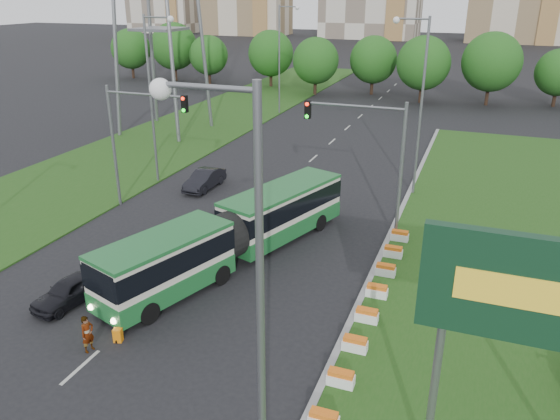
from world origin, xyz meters
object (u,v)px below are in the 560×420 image
at_px(pedestrian, 88,334).
at_px(shopping_trolley, 118,335).
at_px(articulated_bus, 231,232).
at_px(traffic_mast_median, 373,148).
at_px(traffic_mast_left, 133,129).
at_px(billboard, 540,305).
at_px(car_left_near, 70,291).
at_px(car_left_far, 204,179).

distance_m(pedestrian, shopping_trolley, 1.27).
relative_size(articulated_bus, pedestrian, 10.21).
relative_size(traffic_mast_median, traffic_mast_left, 1.00).
distance_m(billboard, traffic_mast_median, 17.68).
xyz_separation_m(traffic_mast_median, articulated_bus, (-6.17, -5.76, -3.71)).
distance_m(billboard, traffic_mast_left, 27.16).
height_order(traffic_mast_median, car_left_near, traffic_mast_median).
bearing_deg(car_left_far, traffic_mast_left, -113.40).
height_order(billboard, shopping_trolley, billboard).
height_order(traffic_mast_median, pedestrian, traffic_mast_median).
bearing_deg(pedestrian, car_left_near, 60.34).
distance_m(traffic_mast_left, car_left_near, 12.85).
bearing_deg(shopping_trolley, billboard, -23.63).
bearing_deg(billboard, articulated_bus, 143.09).
distance_m(traffic_mast_left, pedestrian, 16.32).
bearing_deg(shopping_trolley, car_left_near, 139.40).
height_order(traffic_mast_left, car_left_far, traffic_mast_left).
bearing_deg(pedestrian, traffic_mast_left, 37.23).
distance_m(car_left_near, shopping_trolley, 4.28).
relative_size(traffic_mast_median, shopping_trolley, 13.47).
distance_m(articulated_bus, shopping_trolley, 8.51).
xyz_separation_m(billboard, traffic_mast_left, (-22.63, 15.00, -0.81)).
height_order(articulated_bus, shopping_trolley, articulated_bus).
bearing_deg(billboard, car_left_near, 168.87).
xyz_separation_m(pedestrian, shopping_trolley, (0.70, 0.93, -0.50)).
height_order(car_left_near, car_left_far, car_left_far).
relative_size(articulated_bus, shopping_trolley, 27.40).
relative_size(traffic_mast_median, pedestrian, 5.02).
relative_size(traffic_mast_median, articulated_bus, 0.49).
bearing_deg(traffic_mast_left, car_left_near, -71.18).
bearing_deg(billboard, pedestrian, 176.32).
distance_m(traffic_mast_median, articulated_bus, 9.22).
distance_m(traffic_mast_left, shopping_trolley, 16.01).
height_order(traffic_mast_left, pedestrian, traffic_mast_left).
bearing_deg(shopping_trolley, pedestrian, -143.17).
distance_m(traffic_mast_median, shopping_trolley, 16.69).
bearing_deg(traffic_mast_left, articulated_bus, -27.89).
bearing_deg(car_left_far, pedestrian, -74.55).
bearing_deg(shopping_trolley, articulated_bus, 65.20).
bearing_deg(car_left_near, traffic_mast_left, 119.14).
bearing_deg(car_left_far, articulated_bus, -53.80).
bearing_deg(traffic_mast_left, pedestrian, -63.32).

